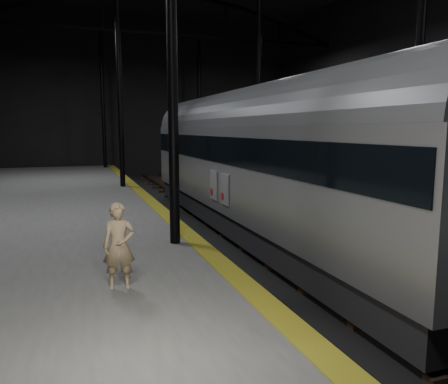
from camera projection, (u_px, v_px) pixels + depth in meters
name	position (u px, v px, depth m)	size (l,w,h in m)	color
ground	(250.00, 234.00, 16.51)	(44.00, 44.00, 0.00)	black
platform_left	(34.00, 237.00, 13.99)	(9.00, 43.80, 1.00)	#51514E
platform_right	(410.00, 209.00, 18.89)	(9.00, 43.80, 1.00)	#51514E
tactile_strip	(165.00, 213.00, 15.30)	(0.50, 43.80, 0.01)	olive
track	(250.00, 232.00, 16.50)	(2.40, 43.00, 0.24)	#3F3328
train	(254.00, 156.00, 15.80)	(2.98, 19.91, 5.32)	#94969B
woman	(119.00, 246.00, 8.03)	(0.59, 0.39, 1.61)	tan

